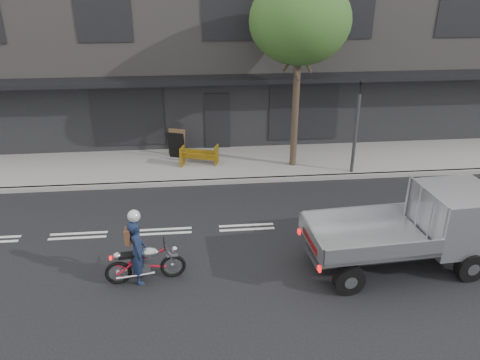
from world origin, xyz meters
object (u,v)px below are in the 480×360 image
(traffic_light_pole, at_px, (356,132))
(motorcycle, at_px, (145,262))
(street_tree, at_px, (300,21))
(construction_barrier, at_px, (199,157))
(sandwich_board, at_px, (176,145))
(rider, at_px, (138,251))
(flatbed_ute, at_px, (440,221))

(traffic_light_pole, height_order, motorcycle, traffic_light_pole)
(street_tree, distance_m, motorcycle, 9.39)
(street_tree, height_order, motorcycle, street_tree)
(street_tree, relative_size, construction_barrier, 4.96)
(traffic_light_pole, xyz_separation_m, construction_barrier, (-5.48, 0.97, -1.12))
(traffic_light_pole, relative_size, sandwich_board, 3.29)
(traffic_light_pole, xyz_separation_m, rider, (-7.04, -5.59, -0.83))
(flatbed_ute, bearing_deg, traffic_light_pole, 89.81)
(construction_barrier, bearing_deg, flatbed_ute, -48.17)
(rider, bearing_deg, street_tree, -44.96)
(street_tree, bearing_deg, construction_barrier, 177.99)
(motorcycle, distance_m, flatbed_ute, 7.28)
(rider, relative_size, flatbed_ute, 0.35)
(street_tree, xyz_separation_m, rider, (-5.04, -6.44, -4.45))
(motorcycle, relative_size, flatbed_ute, 0.41)
(sandwich_board, bearing_deg, rider, -74.22)
(motorcycle, bearing_deg, flatbed_ute, -6.58)
(motorcycle, height_order, sandwich_board, sandwich_board)
(traffic_light_pole, distance_m, motorcycle, 8.95)
(motorcycle, relative_size, sandwich_board, 1.81)
(traffic_light_pole, distance_m, sandwich_board, 6.68)
(traffic_light_pole, relative_size, construction_barrier, 2.58)
(street_tree, bearing_deg, flatbed_ute, -69.74)
(construction_barrier, xyz_separation_m, sandwich_board, (-0.86, 0.91, 0.15))
(traffic_light_pole, bearing_deg, construction_barrier, 169.94)
(street_tree, xyz_separation_m, sandwich_board, (-4.33, 1.03, -4.59))
(traffic_light_pole, xyz_separation_m, motorcycle, (-6.89, -5.59, -1.14))
(flatbed_ute, distance_m, sandwich_board, 10.02)
(rider, xyz_separation_m, construction_barrier, (1.56, 6.57, -0.29))
(street_tree, height_order, traffic_light_pole, street_tree)
(sandwich_board, bearing_deg, street_tree, 7.77)
(street_tree, distance_m, construction_barrier, 5.88)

